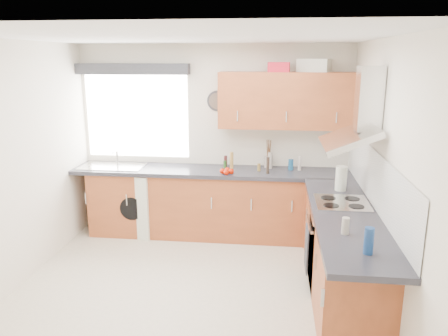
# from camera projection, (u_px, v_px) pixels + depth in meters

# --- Properties ---
(ground_plane) EXTENTS (3.60, 3.60, 0.00)m
(ground_plane) POSITION_uv_depth(u_px,v_px,m) (190.00, 292.00, 4.46)
(ground_plane) COLOR beige
(ceiling) EXTENTS (3.60, 3.60, 0.02)m
(ceiling) POSITION_uv_depth(u_px,v_px,m) (185.00, 37.00, 3.84)
(ceiling) COLOR white
(ceiling) RESTS_ON wall_back
(wall_back) EXTENTS (3.60, 0.02, 2.50)m
(wall_back) POSITION_uv_depth(u_px,v_px,m) (214.00, 140.00, 5.88)
(wall_back) COLOR silver
(wall_back) RESTS_ON ground_plane
(wall_front) EXTENTS (3.60, 0.02, 2.50)m
(wall_front) POSITION_uv_depth(u_px,v_px,m) (124.00, 257.00, 2.42)
(wall_front) COLOR silver
(wall_front) RESTS_ON ground_plane
(wall_left) EXTENTS (0.02, 3.60, 2.50)m
(wall_left) POSITION_uv_depth(u_px,v_px,m) (10.00, 168.00, 4.35)
(wall_left) COLOR silver
(wall_left) RESTS_ON ground_plane
(wall_right) EXTENTS (0.02, 3.60, 2.50)m
(wall_right) POSITION_uv_depth(u_px,v_px,m) (383.00, 180.00, 3.95)
(wall_right) COLOR silver
(wall_right) RESTS_ON ground_plane
(window) EXTENTS (1.40, 0.02, 1.10)m
(window) POSITION_uv_depth(u_px,v_px,m) (137.00, 116.00, 5.92)
(window) COLOR silver
(window) RESTS_ON wall_back
(window_blind) EXTENTS (1.50, 0.18, 0.14)m
(window_blind) POSITION_uv_depth(u_px,v_px,m) (132.00, 69.00, 5.67)
(window_blind) COLOR #2A2B30
(window_blind) RESTS_ON wall_back
(splashback) EXTENTS (0.01, 3.00, 0.54)m
(splashback) POSITION_uv_depth(u_px,v_px,m) (374.00, 178.00, 4.25)
(splashback) COLOR white
(splashback) RESTS_ON wall_right
(base_cab_back) EXTENTS (3.00, 0.58, 0.86)m
(base_cab_back) POSITION_uv_depth(u_px,v_px,m) (204.00, 204.00, 5.81)
(base_cab_back) COLOR brown
(base_cab_back) RESTS_ON ground_plane
(base_cab_corner) EXTENTS (0.60, 0.60, 0.86)m
(base_cab_corner) POSITION_uv_depth(u_px,v_px,m) (326.00, 209.00, 5.63)
(base_cab_corner) COLOR brown
(base_cab_corner) RESTS_ON ground_plane
(base_cab_right) EXTENTS (0.58, 2.10, 0.86)m
(base_cab_right) POSITION_uv_depth(u_px,v_px,m) (342.00, 254.00, 4.32)
(base_cab_right) COLOR brown
(base_cab_right) RESTS_ON ground_plane
(worktop_back) EXTENTS (3.60, 0.62, 0.05)m
(worktop_back) POSITION_uv_depth(u_px,v_px,m) (211.00, 171.00, 5.68)
(worktop_back) COLOR #232229
(worktop_back) RESTS_ON base_cab_back
(worktop_right) EXTENTS (0.62, 2.42, 0.05)m
(worktop_right) POSITION_uv_depth(u_px,v_px,m) (346.00, 216.00, 4.07)
(worktop_right) COLOR #232229
(worktop_right) RESTS_ON base_cab_right
(sink) EXTENTS (0.84, 0.46, 0.10)m
(sink) POSITION_uv_depth(u_px,v_px,m) (112.00, 164.00, 5.82)
(sink) COLOR silver
(sink) RESTS_ON worktop_back
(oven) EXTENTS (0.56, 0.58, 0.85)m
(oven) POSITION_uv_depth(u_px,v_px,m) (339.00, 248.00, 4.47)
(oven) COLOR black
(oven) RESTS_ON ground_plane
(hob_plate) EXTENTS (0.52, 0.52, 0.01)m
(hob_plate) POSITION_uv_depth(u_px,v_px,m) (342.00, 203.00, 4.35)
(hob_plate) COLOR silver
(hob_plate) RESTS_ON worktop_right
(extractor_hood) EXTENTS (0.52, 0.78, 0.66)m
(extractor_hood) POSITION_uv_depth(u_px,v_px,m) (359.00, 118.00, 4.13)
(extractor_hood) COLOR silver
(extractor_hood) RESTS_ON wall_right
(upper_cabinets) EXTENTS (1.70, 0.35, 0.70)m
(upper_cabinets) POSITION_uv_depth(u_px,v_px,m) (286.00, 101.00, 5.47)
(upper_cabinets) COLOR brown
(upper_cabinets) RESTS_ON wall_back
(washing_machine) EXTENTS (0.69, 0.67, 0.85)m
(washing_machine) POSITION_uv_depth(u_px,v_px,m) (138.00, 202.00, 5.93)
(washing_machine) COLOR silver
(washing_machine) RESTS_ON ground_plane
(wall_clock) EXTENTS (0.27, 0.04, 0.27)m
(wall_clock) POSITION_uv_depth(u_px,v_px,m) (217.00, 101.00, 5.73)
(wall_clock) COLOR #2A2B30
(wall_clock) RESTS_ON wall_back
(casserole) EXTENTS (0.45, 0.38, 0.16)m
(casserole) POSITION_uv_depth(u_px,v_px,m) (314.00, 65.00, 5.42)
(casserole) COLOR silver
(casserole) RESTS_ON upper_cabinets
(storage_box) EXTENTS (0.27, 0.23, 0.12)m
(storage_box) POSITION_uv_depth(u_px,v_px,m) (279.00, 67.00, 5.33)
(storage_box) COLOR #B41525
(storage_box) RESTS_ON upper_cabinets
(utensil_pot) EXTENTS (0.13, 0.13, 0.15)m
(utensil_pot) POSITION_uv_depth(u_px,v_px,m) (268.00, 162.00, 5.77)
(utensil_pot) COLOR gray
(utensil_pot) RESTS_ON worktop_back
(kitchen_roll) EXTENTS (0.14, 0.14, 0.27)m
(kitchen_roll) POSITION_uv_depth(u_px,v_px,m) (341.00, 178.00, 4.75)
(kitchen_roll) COLOR silver
(kitchen_roll) RESTS_ON worktop_right
(tomato_cluster) EXTENTS (0.17, 0.17, 0.07)m
(tomato_cluster) POSITION_uv_depth(u_px,v_px,m) (227.00, 171.00, 5.45)
(tomato_cluster) COLOR #B41501
(tomato_cluster) RESTS_ON worktop_back
(jar_0) EXTENTS (0.04, 0.04, 0.21)m
(jar_0) POSITION_uv_depth(u_px,v_px,m) (268.00, 165.00, 5.45)
(jar_0) COLOR black
(jar_0) RESTS_ON worktop_back
(jar_1) EXTENTS (0.04, 0.04, 0.10)m
(jar_1) POSITION_uv_depth(u_px,v_px,m) (259.00, 167.00, 5.59)
(jar_1) COLOR olive
(jar_1) RESTS_ON worktop_back
(jar_2) EXTENTS (0.05, 0.05, 0.22)m
(jar_2) POSITION_uv_depth(u_px,v_px,m) (232.00, 160.00, 5.71)
(jar_2) COLOR #A27838
(jar_2) RESTS_ON worktop_back
(jar_3) EXTENTS (0.04, 0.04, 0.10)m
(jar_3) POSITION_uv_depth(u_px,v_px,m) (225.00, 165.00, 5.73)
(jar_3) COLOR #214719
(jar_3) RESTS_ON worktop_back
(jar_4) EXTENTS (0.04, 0.04, 0.19)m
(jar_4) POSITION_uv_depth(u_px,v_px,m) (300.00, 163.00, 5.61)
(jar_4) COLOR #B0A296
(jar_4) RESTS_ON worktop_back
(jar_5) EXTENTS (0.04, 0.04, 0.15)m
(jar_5) POSITION_uv_depth(u_px,v_px,m) (226.00, 161.00, 5.80)
(jar_5) COLOR #431719
(jar_5) RESTS_ON worktop_back
(jar_6) EXTENTS (0.07, 0.07, 0.14)m
(jar_6) POSITION_uv_depth(u_px,v_px,m) (291.00, 165.00, 5.64)
(jar_6) COLOR navy
(jar_6) RESTS_ON worktop_back
(jar_7) EXTENTS (0.06, 0.06, 0.21)m
(jar_7) POSITION_uv_depth(u_px,v_px,m) (270.00, 160.00, 5.71)
(jar_7) COLOR #A09488
(jar_7) RESTS_ON worktop_back
(bottle_0) EXTENTS (0.07, 0.07, 0.20)m
(bottle_0) POSITION_uv_depth(u_px,v_px,m) (369.00, 241.00, 3.21)
(bottle_0) COLOR navy
(bottle_0) RESTS_ON worktop_right
(bottle_1) EXTENTS (0.06, 0.06, 0.14)m
(bottle_1) POSITION_uv_depth(u_px,v_px,m) (345.00, 226.00, 3.58)
(bottle_1) COLOR #9E9587
(bottle_1) RESTS_ON worktop_right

